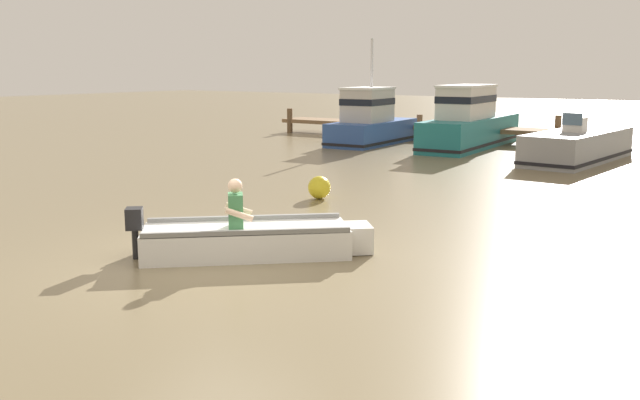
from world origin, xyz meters
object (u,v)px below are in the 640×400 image
object	(u,v)px
moored_boat_blue	(371,123)
moored_boat_teal	(470,124)
moored_boat_grey	(578,147)
mooring_buoy	(319,187)
rowboat_with_person	(251,239)

from	to	relation	value
moored_boat_blue	moored_boat_teal	distance (m)	3.67
moored_boat_grey	mooring_buoy	size ratio (longest dim) A/B	11.05
rowboat_with_person	moored_boat_grey	xyz separation A→B (m)	(1.27, 14.20, 0.20)
moored_boat_teal	moored_boat_grey	bearing A→B (deg)	-22.53
rowboat_with_person	moored_boat_blue	xyz separation A→B (m)	(-6.53, 15.00, 0.54)
moored_boat_grey	mooring_buoy	bearing A→B (deg)	-107.44
moored_boat_teal	mooring_buoy	bearing A→B (deg)	-83.96
rowboat_with_person	moored_boat_blue	distance (m)	16.37
moored_boat_grey	rowboat_with_person	bearing A→B (deg)	-95.10
rowboat_with_person	mooring_buoy	xyz separation A→B (m)	(-1.78, 4.51, 0.00)
moored_boat_teal	moored_boat_grey	world-z (taller)	moored_boat_teal
mooring_buoy	rowboat_with_person	bearing A→B (deg)	-68.47
moored_boat_grey	mooring_buoy	distance (m)	10.16
mooring_buoy	moored_boat_teal	bearing A→B (deg)	96.04
moored_boat_blue	mooring_buoy	xyz separation A→B (m)	(4.75, -10.49, -0.54)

